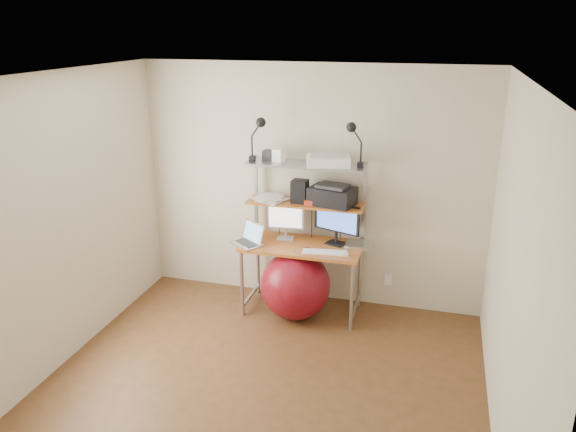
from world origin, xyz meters
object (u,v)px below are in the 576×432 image
printer (332,195)px  exercise_ball (295,285)px  laptop (250,239)px  monitor_silver (286,218)px  monitor_black (337,220)px

printer → exercise_ball: printer is taller
exercise_ball → laptop: bearing=176.0°
monitor_silver → exercise_ball: bearing=-63.6°
monitor_silver → laptop: (-0.31, -0.23, -0.18)m
printer → exercise_ball: bearing=-125.3°
monitor_silver → exercise_ball: size_ratio=0.60×
monitor_black → laptop: 0.90m
monitor_silver → exercise_ball: monitor_silver is taller
monitor_silver → monitor_black: bearing=-6.9°
monitor_silver → printer: (0.48, -0.00, 0.28)m
monitor_silver → exercise_ball: (0.18, -0.27, -0.61)m
monitor_silver → printer: printer is taller
monitor_black → exercise_ball: size_ratio=0.71×
monitor_silver → laptop: 0.43m
monitor_silver → printer: 0.56m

